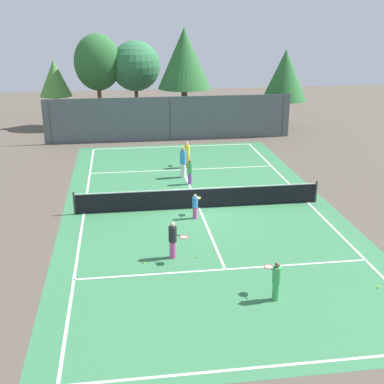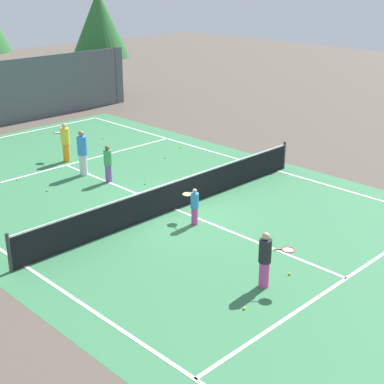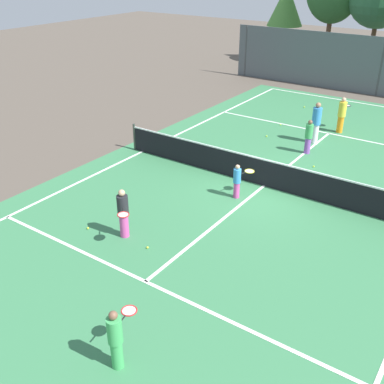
% 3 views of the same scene
% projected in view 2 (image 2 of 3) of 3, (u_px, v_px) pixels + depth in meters
% --- Properties ---
extents(ground_plane, '(80.00, 80.00, 0.00)m').
position_uv_depth(ground_plane, '(175.00, 209.00, 18.98)').
color(ground_plane, brown).
extents(court_surface, '(13.00, 25.00, 0.01)m').
position_uv_depth(court_surface, '(175.00, 209.00, 18.98)').
color(court_surface, '#387A4C').
rests_on(court_surface, ground_plane).
extents(tennis_net, '(11.90, 0.10, 1.10)m').
position_uv_depth(tennis_net, '(175.00, 195.00, 18.80)').
color(tennis_net, '#333833').
rests_on(tennis_net, ground_plane).
extents(tree_3, '(3.50, 3.50, 6.25)m').
position_uv_depth(tree_3, '(99.00, 24.00, 34.36)').
color(tree_3, brown).
rests_on(tree_3, ground_plane).
extents(player_0, '(0.37, 0.37, 1.75)m').
position_uv_depth(player_0, '(82.00, 152.00, 21.83)').
color(player_0, silver).
rests_on(player_0, ground_plane).
extents(player_1, '(0.37, 0.91, 1.60)m').
position_uv_depth(player_1, '(65.00, 142.00, 23.41)').
color(player_1, orange).
rests_on(player_1, ground_plane).
extents(player_2, '(0.78, 0.79, 1.48)m').
position_uv_depth(player_2, '(265.00, 259.00, 14.12)').
color(player_2, '#D14799').
rests_on(player_2, ground_plane).
extents(player_3, '(0.52, 0.83, 1.18)m').
position_uv_depth(player_3, '(194.00, 206.00, 17.69)').
color(player_3, '#D14799').
rests_on(player_3, ground_plane).
extents(player_5, '(0.30, 0.30, 1.40)m').
position_uv_depth(player_5, '(108.00, 163.00, 21.18)').
color(player_5, purple).
rests_on(player_5, ground_plane).
extents(tennis_ball_0, '(0.07, 0.07, 0.07)m').
position_uv_depth(tennis_ball_0, '(47.00, 190.00, 20.50)').
color(tennis_ball_0, '#CCE533').
rests_on(tennis_ball_0, ground_plane).
extents(tennis_ball_2, '(0.07, 0.07, 0.07)m').
position_uv_depth(tennis_ball_2, '(290.00, 274.00, 14.92)').
color(tennis_ball_2, '#CCE533').
rests_on(tennis_ball_2, ground_plane).
extents(tennis_ball_4, '(0.07, 0.07, 0.07)m').
position_uv_depth(tennis_ball_4, '(182.00, 177.00, 21.78)').
color(tennis_ball_4, '#CCE533').
rests_on(tennis_ball_4, ground_plane).
extents(tennis_ball_5, '(0.07, 0.07, 0.07)m').
position_uv_depth(tennis_ball_5, '(92.00, 226.00, 17.67)').
color(tennis_ball_5, '#CCE533').
rests_on(tennis_ball_5, ground_plane).
extents(tennis_ball_6, '(0.07, 0.07, 0.07)m').
position_uv_depth(tennis_ball_6, '(165.00, 157.00, 24.08)').
color(tennis_ball_6, '#CCE533').
rests_on(tennis_ball_6, ground_plane).
extents(tennis_ball_7, '(0.07, 0.07, 0.07)m').
position_uv_depth(tennis_ball_7, '(18.00, 179.00, 21.57)').
color(tennis_ball_7, '#CCE533').
rests_on(tennis_ball_7, ground_plane).
extents(tennis_ball_8, '(0.07, 0.07, 0.07)m').
position_uv_depth(tennis_ball_8, '(103.00, 138.00, 26.82)').
color(tennis_ball_8, '#CCE533').
rests_on(tennis_ball_8, ground_plane).
extents(tennis_ball_9, '(0.07, 0.07, 0.07)m').
position_uv_depth(tennis_ball_9, '(145.00, 184.00, 21.16)').
color(tennis_ball_9, '#CCE533').
rests_on(tennis_ball_9, ground_plane).
extents(tennis_ball_10, '(0.07, 0.07, 0.07)m').
position_uv_depth(tennis_ball_10, '(244.00, 308.00, 13.41)').
color(tennis_ball_10, '#CCE533').
rests_on(tennis_ball_10, ground_plane).
extents(tennis_ball_11, '(0.07, 0.07, 0.07)m').
position_uv_depth(tennis_ball_11, '(180.00, 147.00, 25.46)').
color(tennis_ball_11, '#CCE533').
rests_on(tennis_ball_11, ground_plane).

